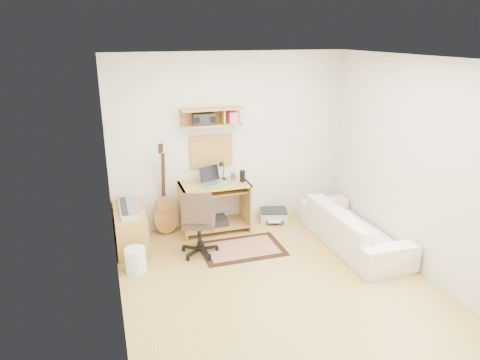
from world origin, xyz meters
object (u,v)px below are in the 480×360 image
object	(u,v)px
cabinet	(130,229)
printer	(274,215)
sofa	(354,221)
task_chair	(199,222)
desk	(215,207)

from	to	relation	value
cabinet	printer	bearing A→B (deg)	6.86
sofa	task_chair	bearing A→B (deg)	79.05
desk	task_chair	bearing A→B (deg)	-120.52
desk	cabinet	bearing A→B (deg)	-172.05
desk	sofa	distance (m)	2.01
sofa	cabinet	bearing A→B (deg)	73.22
cabinet	task_chair	bearing A→B (deg)	-29.44
printer	sofa	size ratio (longest dim) A/B	0.22
cabinet	printer	world-z (taller)	cabinet
printer	sofa	world-z (taller)	sofa
cabinet	sofa	xyz separation A→B (m)	(2.96, -0.89, 0.10)
task_chair	printer	xyz separation A→B (m)	(1.38, 0.76, -0.39)
printer	sofa	bearing A→B (deg)	-42.48
desk	printer	size ratio (longest dim) A/B	2.34
task_chair	cabinet	size ratio (longest dim) A/B	1.05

